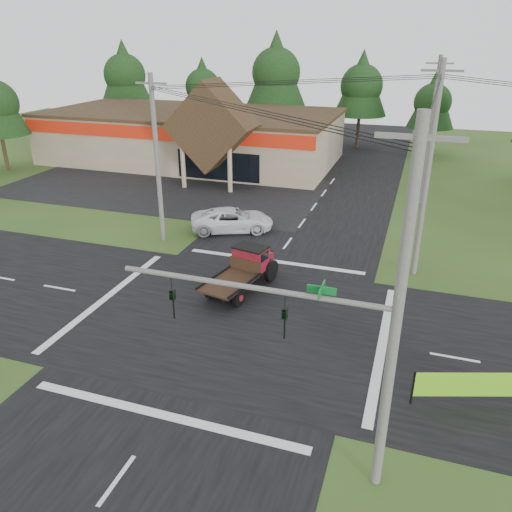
% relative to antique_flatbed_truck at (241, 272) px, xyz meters
% --- Properties ---
extents(ground, '(120.00, 120.00, 0.00)m').
position_rel_antique_flatbed_truck_xyz_m(ground, '(0.68, -2.95, -1.09)').
color(ground, '#294217').
rests_on(ground, ground).
extents(road_ns, '(12.00, 120.00, 0.02)m').
position_rel_antique_flatbed_truck_xyz_m(road_ns, '(0.68, -2.95, -1.08)').
color(road_ns, black).
rests_on(road_ns, ground).
extents(road_ew, '(120.00, 12.00, 0.02)m').
position_rel_antique_flatbed_truck_xyz_m(road_ew, '(0.68, -2.95, -1.07)').
color(road_ew, black).
rests_on(road_ew, ground).
extents(parking_apron, '(28.00, 14.00, 0.02)m').
position_rel_antique_flatbed_truck_xyz_m(parking_apron, '(-13.32, 16.05, -1.07)').
color(parking_apron, black).
rests_on(parking_apron, ground).
extents(cvs_building, '(30.40, 18.20, 9.19)m').
position_rel_antique_flatbed_truck_xyz_m(cvs_building, '(-15.02, 26.62, 1.69)').
color(cvs_building, gray).
rests_on(cvs_building, ground).
extents(traffic_signal_mast, '(8.12, 0.24, 7.00)m').
position_rel_antique_flatbed_truck_xyz_m(traffic_signal_mast, '(6.50, -10.45, 3.34)').
color(traffic_signal_mast, '#595651').
rests_on(traffic_signal_mast, ground).
extents(utility_pole_nr, '(2.00, 0.30, 11.00)m').
position_rel_antique_flatbed_truck_xyz_m(utility_pole_nr, '(8.18, -10.45, 4.55)').
color(utility_pole_nr, '#595651').
rests_on(utility_pole_nr, ground).
extents(utility_pole_nw, '(2.00, 0.30, 10.50)m').
position_rel_antique_flatbed_truck_xyz_m(utility_pole_nw, '(-7.32, 5.05, 4.30)').
color(utility_pole_nw, '#595651').
rests_on(utility_pole_nw, ground).
extents(utility_pole_ne, '(2.00, 0.30, 11.50)m').
position_rel_antique_flatbed_truck_xyz_m(utility_pole_ne, '(8.68, 5.05, 4.80)').
color(utility_pole_ne, '#595651').
rests_on(utility_pole_ne, ground).
extents(utility_pole_n, '(2.00, 0.30, 11.20)m').
position_rel_antique_flatbed_truck_xyz_m(utility_pole_n, '(8.68, 19.05, 4.65)').
color(utility_pole_n, '#595651').
rests_on(utility_pole_n, ground).
extents(tree_row_a, '(6.72, 6.72, 12.12)m').
position_rel_antique_flatbed_truck_xyz_m(tree_row_a, '(-29.32, 37.05, 6.96)').
color(tree_row_a, '#332316').
rests_on(tree_row_a, ground).
extents(tree_row_b, '(5.60, 5.60, 10.10)m').
position_rel_antique_flatbed_truck_xyz_m(tree_row_b, '(-19.32, 39.05, 5.62)').
color(tree_row_b, '#332316').
rests_on(tree_row_b, ground).
extents(tree_row_c, '(7.28, 7.28, 13.13)m').
position_rel_antique_flatbed_truck_xyz_m(tree_row_c, '(-9.32, 38.05, 7.63)').
color(tree_row_c, '#332316').
rests_on(tree_row_c, ground).
extents(tree_row_d, '(6.16, 6.16, 11.11)m').
position_rel_antique_flatbed_truck_xyz_m(tree_row_d, '(0.68, 39.05, 6.29)').
color(tree_row_d, '#332316').
rests_on(tree_row_d, ground).
extents(tree_row_e, '(5.04, 5.04, 9.09)m').
position_rel_antique_flatbed_truck_xyz_m(tree_row_e, '(8.68, 37.05, 4.95)').
color(tree_row_e, '#332316').
rests_on(tree_row_e, ground).
extents(antique_flatbed_truck, '(3.03, 5.50, 2.17)m').
position_rel_antique_flatbed_truck_xyz_m(antique_flatbed_truck, '(0.00, 0.00, 0.00)').
color(antique_flatbed_truck, '#5C0D17').
rests_on(antique_flatbed_truck, ground).
extents(roadside_banner, '(4.04, 1.43, 1.44)m').
position_rel_antique_flatbed_truck_xyz_m(roadside_banner, '(10.99, -5.84, -0.37)').
color(roadside_banner, '#72CA1A').
rests_on(roadside_banner, ground).
extents(white_pickup, '(6.21, 4.67, 1.57)m').
position_rel_antique_flatbed_truck_xyz_m(white_pickup, '(-3.61, 8.18, -0.30)').
color(white_pickup, white).
rests_on(white_pickup, ground).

